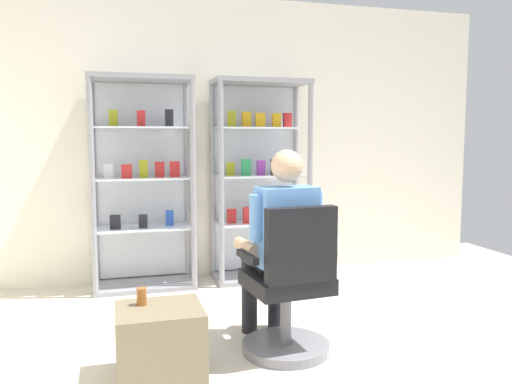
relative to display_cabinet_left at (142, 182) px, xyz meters
The scene contains 7 objects.
back_wall 0.71m from the display_cabinet_left, 23.31° to the left, with size 6.00×0.10×2.70m, color silver.
display_cabinet_left is the anchor object (origin of this frame).
display_cabinet_right 1.10m from the display_cabinet_left, ahead, with size 0.90×0.45×1.90m.
office_chair 2.05m from the display_cabinet_left, 66.66° to the right, with size 0.59×0.56×0.96m.
seated_shopkeeper 1.84m from the display_cabinet_left, 65.08° to the right, with size 0.51×0.59×1.29m.
storage_crate 2.05m from the display_cabinet_left, 90.86° to the right, with size 0.48×0.43×0.41m, color #72664C.
tea_glass 1.90m from the display_cabinet_left, 93.77° to the right, with size 0.06×0.06×0.10m, color brown.
Camera 1 is at (-0.81, -1.99, 1.37)m, focal length 36.12 mm.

